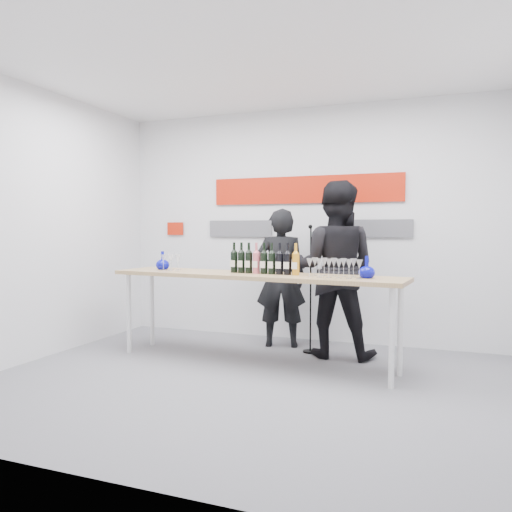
# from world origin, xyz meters

# --- Properties ---
(ground) EXTENTS (5.00, 5.00, 0.00)m
(ground) POSITION_xyz_m (0.00, 0.00, 0.00)
(ground) COLOR slate
(ground) RESTS_ON ground
(back_wall) EXTENTS (5.00, 0.04, 3.00)m
(back_wall) POSITION_xyz_m (0.00, 2.00, 1.50)
(back_wall) COLOR silver
(back_wall) RESTS_ON ground
(signage) EXTENTS (3.38, 0.02, 0.79)m
(signage) POSITION_xyz_m (-0.06, 1.97, 1.81)
(signage) COLOR red
(signage) RESTS_ON back_wall
(tasting_table) EXTENTS (3.27, 0.95, 0.97)m
(tasting_table) POSITION_xyz_m (-0.21, 0.65, 0.89)
(tasting_table) COLOR tan
(tasting_table) RESTS_ON ground
(wine_bottles) EXTENTS (0.80, 0.15, 0.33)m
(wine_bottles) POSITION_xyz_m (-0.09, 0.67, 1.13)
(wine_bottles) COLOR black
(wine_bottles) RESTS_ON tasting_table
(decanter_left) EXTENTS (0.16, 0.16, 0.21)m
(decanter_left) POSITION_xyz_m (-1.41, 0.81, 1.07)
(decanter_left) COLOR #080C99
(decanter_left) RESTS_ON tasting_table
(decanter_right) EXTENTS (0.16, 0.16, 0.21)m
(decanter_right) POSITION_xyz_m (1.00, 0.58, 1.07)
(decanter_right) COLOR #080C99
(decanter_right) RESTS_ON tasting_table
(glasses_left) EXTENTS (0.26, 0.24, 0.18)m
(glasses_left) POSITION_xyz_m (-1.23, 0.73, 1.06)
(glasses_left) COLOR silver
(glasses_left) RESTS_ON tasting_table
(glasses_right) EXTENTS (0.56, 0.27, 0.18)m
(glasses_right) POSITION_xyz_m (0.68, 0.56, 1.06)
(glasses_right) COLOR silver
(glasses_right) RESTS_ON tasting_table
(presenter_left) EXTENTS (0.70, 0.55, 1.69)m
(presenter_left) POSITION_xyz_m (-0.17, 1.51, 0.84)
(presenter_left) COLOR black
(presenter_left) RESTS_ON ground
(presenter_right) EXTENTS (0.99, 0.78, 1.98)m
(presenter_right) POSITION_xyz_m (0.55, 1.27, 0.99)
(presenter_right) COLOR black
(presenter_right) RESTS_ON ground
(mic_stand) EXTENTS (0.17, 0.17, 1.49)m
(mic_stand) POSITION_xyz_m (0.25, 1.33, 0.46)
(mic_stand) COLOR black
(mic_stand) RESTS_ON ground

